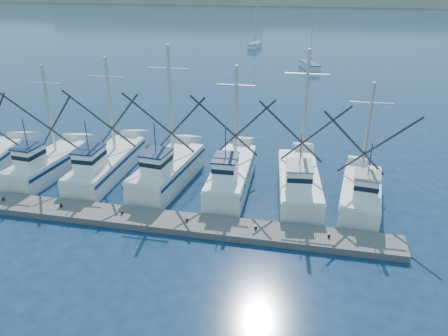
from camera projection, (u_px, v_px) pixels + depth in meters
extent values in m
plane|color=#0D203C|center=(206.00, 304.00, 19.48)|extent=(500.00, 500.00, 0.00)
cube|color=#635D59|center=(138.00, 219.00, 25.81)|extent=(30.11, 2.08, 0.40)
cube|color=silver|center=(48.00, 166.00, 31.55)|extent=(3.06, 7.22, 1.36)
cube|color=white|center=(30.00, 158.00, 29.36)|extent=(1.53, 1.84, 1.50)
cylinder|color=#B7B2A8|center=(49.00, 110.00, 31.02)|extent=(0.22, 0.22, 6.40)
cube|color=silver|center=(107.00, 166.00, 31.51)|extent=(2.47, 8.68, 1.37)
cube|color=white|center=(90.00, 160.00, 28.93)|extent=(1.43, 2.12, 1.50)
cylinder|color=#B7B2A8|center=(110.00, 106.00, 31.13)|extent=(0.22, 0.22, 6.85)
cube|color=silver|center=(168.00, 174.00, 30.08)|extent=(3.37, 7.82, 1.62)
cube|color=white|center=(157.00, 164.00, 27.70)|extent=(1.66, 2.01, 1.50)
cylinder|color=#B7B2A8|center=(170.00, 103.00, 29.31)|extent=(0.22, 0.22, 7.69)
cube|color=silver|center=(231.00, 178.00, 29.48)|extent=(2.52, 8.13, 1.60)
cube|color=white|center=(225.00, 170.00, 26.99)|extent=(1.40, 2.00, 1.50)
cylinder|color=#B7B2A8|center=(236.00, 114.00, 29.03)|extent=(0.22, 0.22, 6.51)
cube|color=silver|center=(299.00, 185.00, 28.73)|extent=(3.39, 8.42, 1.46)
cube|color=white|center=(299.00, 178.00, 26.24)|extent=(1.67, 2.15, 1.50)
cylinder|color=#B7B2A8|center=(305.00, 111.00, 28.06)|extent=(0.22, 0.22, 7.81)
cube|color=silver|center=(360.00, 196.00, 27.30)|extent=(3.02, 6.79, 1.39)
cube|color=white|center=(366.00, 188.00, 25.20)|extent=(1.51, 1.74, 1.50)
cylinder|color=#B7B2A8|center=(367.00, 133.00, 26.72)|extent=(0.22, 0.22, 6.27)
cube|color=silver|center=(309.00, 66.00, 65.76)|extent=(3.48, 5.69, 0.90)
cylinder|color=#B7B2A8|center=(312.00, 38.00, 64.36)|extent=(0.12, 0.12, 7.20)
cube|color=silver|center=(255.00, 46.00, 83.61)|extent=(2.21, 4.90, 0.90)
cylinder|color=#B7B2A8|center=(256.00, 23.00, 82.20)|extent=(0.12, 0.12, 7.20)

